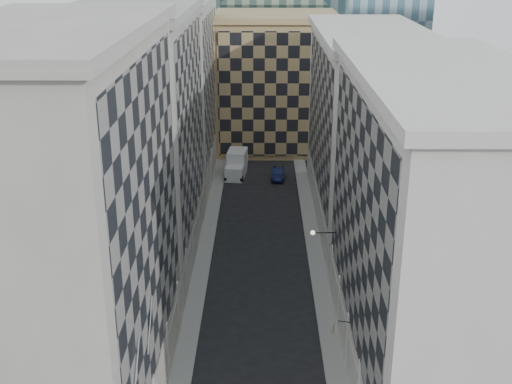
{
  "coord_description": "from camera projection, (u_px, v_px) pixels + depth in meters",
  "views": [
    {
      "loc": [
        0.15,
        -21.89,
        27.24
      ],
      "look_at": [
        -0.19,
        15.04,
        13.05
      ],
      "focal_mm": 45.0,
      "sensor_mm": 36.0,
      "label": 1
    }
  ],
  "objects": [
    {
      "name": "sidewalk_west",
      "position": [
        202.0,
        266.0,
        58.23
      ],
      "size": [
        1.5,
        100.0,
        0.15
      ],
      "primitive_type": "cube",
      "color": "gray",
      "rests_on": "ground"
    },
    {
      "name": "sidewalk_east",
      "position": [
        317.0,
        267.0,
        58.14
      ],
      "size": [
        1.5,
        100.0,
        0.15
      ],
      "primitive_type": "cube",
      "color": "gray",
      "rests_on": "ground"
    },
    {
      "name": "bldg_left_a",
      "position": [
        67.0,
        237.0,
        36.33
      ],
      "size": [
        10.8,
        22.8,
        23.7
      ],
      "color": "#9B968B",
      "rests_on": "ground"
    },
    {
      "name": "bldg_left_b",
      "position": [
        138.0,
        137.0,
        57.04
      ],
      "size": [
        10.8,
        22.8,
        22.7
      ],
      "color": "gray",
      "rests_on": "ground"
    },
    {
      "name": "bldg_left_c",
      "position": [
        171.0,
        91.0,
        77.76
      ],
      "size": [
        10.8,
        22.8,
        21.7
      ],
      "color": "#9B968B",
      "rests_on": "ground"
    },
    {
      "name": "bldg_right_a",
      "position": [
        431.0,
        233.0,
        40.41
      ],
      "size": [
        10.8,
        26.8,
        20.7
      ],
      "color": "beige",
      "rests_on": "ground"
    },
    {
      "name": "bldg_right_b",
      "position": [
        366.0,
        127.0,
        65.79
      ],
      "size": [
        10.8,
        28.8,
        19.7
      ],
      "color": "beige",
      "rests_on": "ground"
    },
    {
      "name": "tan_block",
      "position": [
        275.0,
        82.0,
        90.18
      ],
      "size": [
        16.8,
        14.8,
        18.8
      ],
      "color": "tan",
      "rests_on": "ground"
    },
    {
      "name": "flagpoles_left",
      "position": [
        144.0,
        346.0,
        32.99
      ],
      "size": [
        0.1,
        6.33,
        2.33
      ],
      "color": "gray",
      "rests_on": "ground"
    },
    {
      "name": "bracket_lamp",
      "position": [
        315.0,
        233.0,
        50.35
      ],
      "size": [
        1.98,
        0.36,
        0.36
      ],
      "color": "black",
      "rests_on": "ground"
    },
    {
      "name": "box_truck",
      "position": [
        237.0,
        165.0,
        81.2
      ],
      "size": [
        2.8,
        5.77,
        3.06
      ],
      "rotation": [
        0.0,
        0.0,
        -0.1
      ],
      "color": "silver",
      "rests_on": "ground"
    },
    {
      "name": "dark_car",
      "position": [
        278.0,
        173.0,
        80.08
      ],
      "size": [
        1.73,
        4.32,
        1.4
      ],
      "primitive_type": "imported",
      "rotation": [
        0.0,
        0.0,
        -0.06
      ],
      "color": "#0E1536",
      "rests_on": "ground"
    },
    {
      "name": "shop_sign",
      "position": [
        334.0,
        327.0,
        42.18
      ],
      "size": [
        1.23,
        0.72,
        0.81
      ],
      "rotation": [
        0.0,
        0.0,
        -0.25
      ],
      "color": "black",
      "rests_on": "ground"
    }
  ]
}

